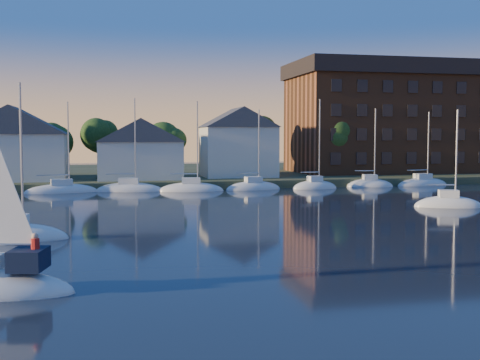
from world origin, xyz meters
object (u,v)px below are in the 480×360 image
object	(u,v)px
clubhouse_east	(238,141)
condo_block	(388,117)
clubhouse_west	(14,142)
clubhouse_centre	(139,148)
drifting_sailboat_left	(12,238)
drifting_sailboat_right	(448,206)

from	to	relation	value
clubhouse_east	condo_block	bearing A→B (deg)	12.89
clubhouse_west	condo_block	bearing A→B (deg)	7.07
clubhouse_centre	drifting_sailboat_left	bearing A→B (deg)	-104.48
clubhouse_west	clubhouse_centre	xyz separation A→B (m)	(16.00, -1.00, -0.80)
condo_block	drifting_sailboat_right	xyz separation A→B (m)	(-12.53, -38.35, -9.69)
condo_block	clubhouse_east	bearing A→B (deg)	-167.11
clubhouse_east	drifting_sailboat_left	bearing A→B (deg)	-119.92
clubhouse_west	clubhouse_centre	distance (m)	16.05
condo_block	clubhouse_centre	bearing A→B (deg)	-168.76
clubhouse_centre	drifting_sailboat_left	xyz separation A→B (m)	(-10.46, -40.50, -5.04)
clubhouse_east	clubhouse_west	bearing A→B (deg)	-178.09
clubhouse_east	drifting_sailboat_right	size ratio (longest dim) A/B	1.01
clubhouse_west	drifting_sailboat_left	xyz separation A→B (m)	(5.54, -41.50, -5.84)
clubhouse_west	clubhouse_east	distance (m)	30.02
drifting_sailboat_right	clubhouse_east	bearing A→B (deg)	133.23
clubhouse_east	drifting_sailboat_left	world-z (taller)	clubhouse_east
clubhouse_west	condo_block	size ratio (longest dim) A/B	0.44
drifting_sailboat_right	condo_block	bearing A→B (deg)	92.57
drifting_sailboat_left	drifting_sailboat_right	distance (m)	39.24
clubhouse_east	drifting_sailboat_left	xyz separation A→B (m)	(-24.46, -42.50, -5.90)
condo_block	drifting_sailboat_right	bearing A→B (deg)	-108.09
clubhouse_east	condo_block	xyz separation A→B (m)	(26.00, 5.95, 3.79)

